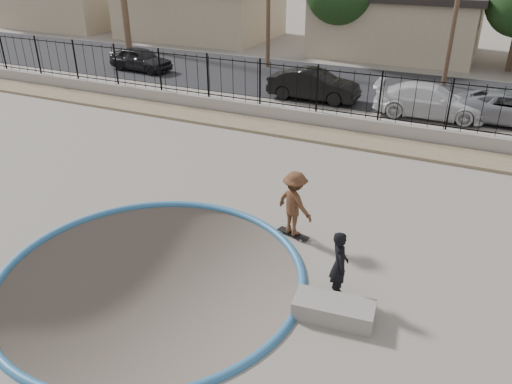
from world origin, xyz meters
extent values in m
cube|color=slate|center=(0.00, 12.00, -1.10)|extent=(120.00, 120.00, 2.20)
torus|color=#2E6695|center=(0.00, -1.00, 0.00)|extent=(7.04, 7.04, 0.20)
cube|color=#8C7C5B|center=(0.00, 9.20, 0.06)|extent=(42.00, 1.60, 0.11)
cube|color=gray|center=(0.00, 10.30, 0.30)|extent=(42.00, 0.45, 0.60)
cube|color=black|center=(0.00, 10.30, 0.72)|extent=(40.00, 0.04, 0.03)
cube|color=black|center=(0.00, 10.30, 2.30)|extent=(40.00, 0.04, 0.04)
cube|color=black|center=(0.00, 17.00, 0.02)|extent=(90.00, 8.00, 0.04)
cube|color=tan|center=(-28.00, 26.50, 1.75)|extent=(10.00, 8.00, 3.50)
cube|color=tan|center=(-15.00, 26.50, 1.75)|extent=(11.00, 8.00, 3.50)
cube|color=tan|center=(0.00, 26.50, 1.75)|extent=(10.00, 8.00, 3.50)
cylinder|color=#473323|center=(-3.00, 23.00, 1.50)|extent=(0.34, 0.34, 3.00)
imported|color=brown|center=(2.28, 1.97, 0.85)|extent=(1.26, 1.03, 1.70)
cube|color=black|center=(2.28, 1.97, 0.07)|extent=(0.92, 0.44, 0.02)
cylinder|color=silver|center=(1.97, 1.97, 0.03)|extent=(0.06, 0.05, 0.06)
cylinder|color=silver|center=(2.01, 2.13, 0.03)|extent=(0.06, 0.05, 0.06)
cylinder|color=silver|center=(2.56, 1.82, 0.03)|extent=(0.06, 0.05, 0.06)
cylinder|color=silver|center=(2.60, 1.98, 0.03)|extent=(0.06, 0.05, 0.06)
imported|color=black|center=(4.00, 0.14, 0.78)|extent=(0.58, 0.68, 1.56)
cube|color=gray|center=(4.15, -0.59, 0.20)|extent=(1.67, 0.87, 0.40)
imported|color=black|center=(-12.19, 15.00, 0.69)|extent=(3.93, 1.85, 1.30)
imported|color=black|center=(-1.28, 13.67, 0.74)|extent=(4.26, 1.52, 1.40)
imported|color=silver|center=(4.01, 13.40, 0.71)|extent=(4.73, 2.10, 1.35)
camera|label=1|loc=(6.06, -8.35, 6.84)|focal=35.00mm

